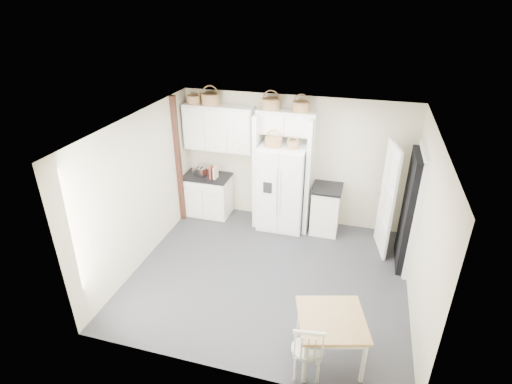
% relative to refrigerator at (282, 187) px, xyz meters
% --- Properties ---
extents(floor, '(4.50, 4.50, 0.00)m').
position_rel_refrigerator_xyz_m(floor, '(0.15, -1.65, -0.86)').
color(floor, '#313037').
rests_on(floor, ground).
extents(ceiling, '(4.50, 4.50, 0.00)m').
position_rel_refrigerator_xyz_m(ceiling, '(0.15, -1.65, 1.74)').
color(ceiling, white).
rests_on(ceiling, wall_back).
extents(wall_back, '(4.50, 0.00, 4.50)m').
position_rel_refrigerator_xyz_m(wall_back, '(0.15, 0.35, 0.44)').
color(wall_back, beige).
rests_on(wall_back, floor).
extents(wall_left, '(0.00, 4.00, 4.00)m').
position_rel_refrigerator_xyz_m(wall_left, '(-2.10, -1.65, 0.44)').
color(wall_left, beige).
rests_on(wall_left, floor).
extents(wall_right, '(0.00, 4.00, 4.00)m').
position_rel_refrigerator_xyz_m(wall_right, '(2.40, -1.65, 0.44)').
color(wall_right, beige).
rests_on(wall_right, floor).
extents(refrigerator, '(0.89, 0.72, 1.73)m').
position_rel_refrigerator_xyz_m(refrigerator, '(0.00, 0.00, 0.00)').
color(refrigerator, white).
rests_on(refrigerator, floor).
extents(base_cab_left, '(0.92, 0.58, 0.85)m').
position_rel_refrigerator_xyz_m(base_cab_left, '(-1.61, 0.05, -0.44)').
color(base_cab_left, white).
rests_on(base_cab_left, floor).
extents(base_cab_right, '(0.52, 0.62, 0.91)m').
position_rel_refrigerator_xyz_m(base_cab_right, '(0.87, 0.05, -0.41)').
color(base_cab_right, white).
rests_on(base_cab_right, floor).
extents(dining_table, '(1.02, 1.02, 0.69)m').
position_rel_refrigerator_xyz_m(dining_table, '(1.31, -3.10, -0.52)').
color(dining_table, '#AA7349').
rests_on(dining_table, floor).
extents(windsor_chair, '(0.45, 0.42, 0.82)m').
position_rel_refrigerator_xyz_m(windsor_chair, '(1.08, -3.40, -0.46)').
color(windsor_chair, white).
rests_on(windsor_chair, floor).
extents(counter_left, '(0.96, 0.62, 0.04)m').
position_rel_refrigerator_xyz_m(counter_left, '(-1.61, 0.05, 0.01)').
color(counter_left, black).
rests_on(counter_left, base_cab_left).
extents(counter_right, '(0.56, 0.67, 0.04)m').
position_rel_refrigerator_xyz_m(counter_right, '(0.87, 0.05, 0.07)').
color(counter_right, black).
rests_on(counter_right, base_cab_right).
extents(toaster, '(0.30, 0.23, 0.19)m').
position_rel_refrigerator_xyz_m(toaster, '(-1.74, -0.01, 0.12)').
color(toaster, silver).
rests_on(toaster, counter_left).
extents(cookbook_red, '(0.05, 0.17, 0.25)m').
position_rel_refrigerator_xyz_m(cookbook_red, '(-1.48, -0.03, 0.15)').
color(cookbook_red, maroon).
rests_on(cookbook_red, counter_left).
extents(cookbook_cream, '(0.06, 0.17, 0.25)m').
position_rel_refrigerator_xyz_m(cookbook_cream, '(-1.38, -0.03, 0.15)').
color(cookbook_cream, '#CAB196').
rests_on(cookbook_cream, counter_left).
extents(basket_upper_a, '(0.27, 0.27, 0.15)m').
position_rel_refrigerator_xyz_m(basket_upper_a, '(-1.84, 0.18, 1.56)').
color(basket_upper_a, brown).
rests_on(basket_upper_a, upper_cabinet).
extents(basket_upper_b, '(0.36, 0.36, 0.21)m').
position_rel_refrigerator_xyz_m(basket_upper_b, '(-1.49, 0.18, 1.59)').
color(basket_upper_b, brown).
rests_on(basket_upper_b, upper_cabinet).
extents(basket_bridge_a, '(0.35, 0.35, 0.20)m').
position_rel_refrigerator_xyz_m(basket_bridge_a, '(-0.30, 0.18, 1.58)').
color(basket_bridge_a, brown).
rests_on(basket_bridge_a, bridge_cabinet).
extents(basket_bridge_b, '(0.31, 0.31, 0.18)m').
position_rel_refrigerator_xyz_m(basket_bridge_b, '(0.26, 0.18, 1.57)').
color(basket_bridge_b, brown).
rests_on(basket_bridge_b, bridge_cabinet).
extents(basket_fridge_a, '(0.32, 0.32, 0.17)m').
position_rel_refrigerator_xyz_m(basket_fridge_a, '(-0.18, -0.10, 0.95)').
color(basket_fridge_a, brown).
rests_on(basket_fridge_a, refrigerator).
extents(basket_fridge_b, '(0.22, 0.22, 0.12)m').
position_rel_refrigerator_xyz_m(basket_fridge_b, '(0.19, -0.10, 0.92)').
color(basket_fridge_b, brown).
rests_on(basket_fridge_b, refrigerator).
extents(upper_cabinet, '(1.40, 0.34, 0.90)m').
position_rel_refrigerator_xyz_m(upper_cabinet, '(-1.35, 0.18, 1.04)').
color(upper_cabinet, white).
rests_on(upper_cabinet, wall_back).
extents(bridge_cabinet, '(1.12, 0.34, 0.45)m').
position_rel_refrigerator_xyz_m(bridge_cabinet, '(-0.00, 0.18, 1.26)').
color(bridge_cabinet, white).
rests_on(bridge_cabinet, wall_back).
extents(fridge_panel_left, '(0.08, 0.60, 2.30)m').
position_rel_refrigerator_xyz_m(fridge_panel_left, '(-0.51, 0.05, 0.29)').
color(fridge_panel_left, white).
rests_on(fridge_panel_left, floor).
extents(fridge_panel_right, '(0.08, 0.60, 2.30)m').
position_rel_refrigerator_xyz_m(fridge_panel_right, '(0.51, 0.05, 0.29)').
color(fridge_panel_right, white).
rests_on(fridge_panel_right, floor).
extents(trim_post, '(0.09, 0.09, 2.60)m').
position_rel_refrigerator_xyz_m(trim_post, '(-2.05, -0.30, 0.44)').
color(trim_post, '#331910').
rests_on(trim_post, floor).
extents(doorway_void, '(0.18, 0.85, 2.05)m').
position_rel_refrigerator_xyz_m(doorway_void, '(2.31, -0.65, 0.16)').
color(doorway_void, black).
rests_on(doorway_void, floor).
extents(door_slab, '(0.21, 0.79, 2.05)m').
position_rel_refrigerator_xyz_m(door_slab, '(1.95, -0.31, 0.16)').
color(door_slab, white).
rests_on(door_slab, floor).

